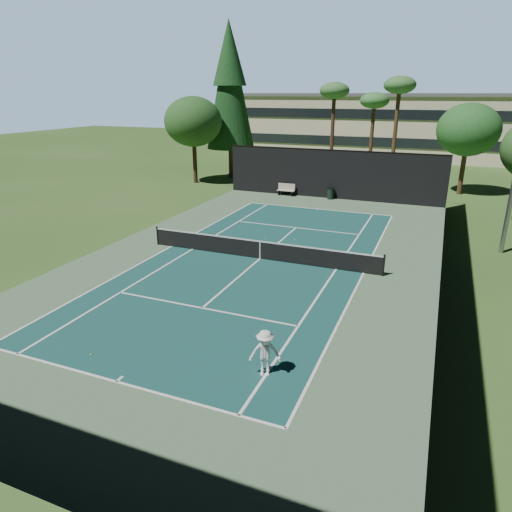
{
  "coord_description": "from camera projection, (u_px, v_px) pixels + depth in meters",
  "views": [
    {
      "loc": [
        8.45,
        -21.23,
        8.37
      ],
      "look_at": [
        1.0,
        -3.0,
        1.3
      ],
      "focal_mm": 32.0,
      "sensor_mm": 36.0,
      "label": 1
    }
  ],
  "objects": [
    {
      "name": "tennis_ball_c",
      "position": [
        295.0,
        240.0,
        27.36
      ],
      "size": [
        0.07,
        0.07,
        0.07
      ],
      "primitive_type": "sphere",
      "color": "gold",
      "rests_on": "ground"
    },
    {
      "name": "tennis_ball_b",
      "position": [
        266.0,
        238.0,
        27.69
      ],
      "size": [
        0.08,
        0.08,
        0.08
      ],
      "primitive_type": "sphere",
      "color": "#BCDF32",
      "rests_on": "ground"
    },
    {
      "name": "court_surface",
      "position": [
        260.0,
        259.0,
        24.32
      ],
      "size": [
        10.97,
        23.77,
        0.01
      ],
      "primitive_type": "cube",
      "color": "#164844",
      "rests_on": "ground"
    },
    {
      "name": "campus_building",
      "position": [
        383.0,
        125.0,
        62.97
      ],
      "size": [
        40.5,
        12.5,
        8.3
      ],
      "color": "beige",
      "rests_on": "ground"
    },
    {
      "name": "fence",
      "position": [
        260.0,
        222.0,
        23.71
      ],
      "size": [
        18.04,
        32.05,
        4.03
      ],
      "color": "black",
      "rests_on": "ground"
    },
    {
      "name": "tennis_ball_d",
      "position": [
        179.0,
        235.0,
        28.36
      ],
      "size": [
        0.07,
        0.07,
        0.07
      ],
      "primitive_type": "sphere",
      "color": "gold",
      "rests_on": "ground"
    },
    {
      "name": "palm_b",
      "position": [
        374.0,
        104.0,
        43.96
      ],
      "size": [
        2.8,
        2.8,
        8.42
      ],
      "color": "#4C3220",
      "rests_on": "ground"
    },
    {
      "name": "player",
      "position": [
        265.0,
        353.0,
        14.09
      ],
      "size": [
        1.14,
        0.88,
        1.56
      ],
      "primitive_type": "imported",
      "rotation": [
        0.0,
        0.0,
        0.33
      ],
      "color": "white",
      "rests_on": "ground"
    },
    {
      "name": "tennis_net",
      "position": [
        260.0,
        249.0,
        24.14
      ],
      "size": [
        12.9,
        0.1,
        1.1
      ],
      "color": "black",
      "rests_on": "ground"
    },
    {
      "name": "tennis_ball_a",
      "position": [
        91.0,
        354.0,
        15.4
      ],
      "size": [
        0.06,
        0.06,
        0.06
      ],
      "primitive_type": "sphere",
      "color": "#E3EF36",
      "rests_on": "ground"
    },
    {
      "name": "court_lines",
      "position": [
        260.0,
        259.0,
        24.32
      ],
      "size": [
        11.07,
        23.87,
        0.01
      ],
      "color": "white",
      "rests_on": "ground"
    },
    {
      "name": "trash_bin",
      "position": [
        330.0,
        193.0,
        37.81
      ],
      "size": [
        0.56,
        0.56,
        0.95
      ],
      "color": "black",
      "rests_on": "ground"
    },
    {
      "name": "pine_tree",
      "position": [
        230.0,
        80.0,
        44.54
      ],
      "size": [
        4.8,
        4.8,
        15.0
      ],
      "color": "#47311E",
      "rests_on": "ground"
    },
    {
      "name": "palm_c",
      "position": [
        399.0,
        90.0,
        40.03
      ],
      "size": [
        2.8,
        2.8,
        9.77
      ],
      "color": "#4F3822",
      "rests_on": "ground"
    },
    {
      "name": "decid_tree_a",
      "position": [
        468.0,
        130.0,
        38.1
      ],
      "size": [
        5.12,
        5.12,
        7.62
      ],
      "color": "#4D3221",
      "rests_on": "ground"
    },
    {
      "name": "apron_slab",
      "position": [
        260.0,
        259.0,
        24.33
      ],
      "size": [
        18.0,
        32.0,
        0.01
      ],
      "primitive_type": "cube",
      "color": "#51714F",
      "rests_on": "ground"
    },
    {
      "name": "park_bench",
      "position": [
        286.0,
        189.0,
        39.15
      ],
      "size": [
        1.5,
        0.45,
        1.02
      ],
      "color": "beige",
      "rests_on": "ground"
    },
    {
      "name": "ground",
      "position": [
        260.0,
        259.0,
        24.33
      ],
      "size": [
        160.0,
        160.0,
        0.0
      ],
      "primitive_type": "plane",
      "color": "#325620",
      "rests_on": "ground"
    },
    {
      "name": "decid_tree_c",
      "position": [
        193.0,
        122.0,
        43.05
      ],
      "size": [
        5.44,
        5.44,
        8.09
      ],
      "color": "#452B1D",
      "rests_on": "ground"
    },
    {
      "name": "palm_a",
      "position": [
        334.0,
        95.0,
        43.18
      ],
      "size": [
        2.8,
        2.8,
        9.32
      ],
      "color": "#492E1F",
      "rests_on": "ground"
    }
  ]
}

